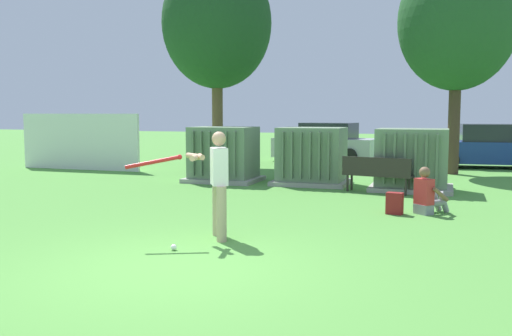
% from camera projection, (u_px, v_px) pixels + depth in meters
% --- Properties ---
extents(ground_plane, '(96.00, 96.00, 0.00)m').
position_uv_depth(ground_plane, '(173.00, 269.00, 7.34)').
color(ground_plane, '#51933D').
extents(fence_panel, '(4.80, 0.12, 2.00)m').
position_uv_depth(fence_panel, '(80.00, 142.00, 20.06)').
color(fence_panel, white).
rests_on(fence_panel, ground).
extents(transformer_west, '(2.10, 1.70, 1.62)m').
position_uv_depth(transformer_west, '(224.00, 155.00, 16.59)').
color(transformer_west, '#9E9B93').
rests_on(transformer_west, ground).
extents(transformer_mid_west, '(2.10, 1.70, 1.62)m').
position_uv_depth(transformer_mid_west, '(312.00, 157.00, 15.93)').
color(transformer_mid_west, '#9E9B93').
rests_on(transformer_mid_west, ground).
extents(transformer_mid_east, '(2.10, 1.70, 1.62)m').
position_uv_depth(transformer_mid_east, '(412.00, 160.00, 14.69)').
color(transformer_mid_east, '#9E9B93').
rests_on(transformer_mid_east, ground).
extents(park_bench, '(1.84, 0.79, 0.92)m').
position_uv_depth(park_bench, '(377.00, 172.00, 14.21)').
color(park_bench, '#2D2823').
rests_on(park_bench, ground).
extents(batter, '(1.49, 1.07, 1.74)m').
position_uv_depth(batter, '(216.00, 179.00, 9.02)').
color(batter, tan).
rests_on(batter, ground).
extents(sports_ball, '(0.09, 0.09, 0.09)m').
position_uv_depth(sports_ball, '(174.00, 247.00, 8.33)').
color(sports_ball, white).
rests_on(sports_ball, ground).
extents(seated_spectator, '(0.73, 0.75, 0.96)m').
position_uv_depth(seated_spectator, '(428.00, 195.00, 11.31)').
color(seated_spectator, gray).
rests_on(seated_spectator, ground).
extents(backpack, '(0.35, 0.30, 0.44)m').
position_uv_depth(backpack, '(395.00, 204.00, 11.28)').
color(backpack, maroon).
rests_on(backpack, ground).
extents(tree_left, '(4.05, 4.05, 7.73)m').
position_uv_depth(tree_left, '(217.00, 24.00, 20.67)').
color(tree_left, brown).
rests_on(tree_left, ground).
extents(tree_center_left, '(3.81, 3.81, 7.27)m').
position_uv_depth(tree_center_left, '(457.00, 21.00, 18.17)').
color(tree_center_left, '#4C3828').
rests_on(tree_center_left, ground).
extents(parked_car_leftmost, '(4.39, 2.33, 1.62)m').
position_uv_depth(parked_car_leftmost, '(326.00, 144.00, 23.24)').
color(parked_car_leftmost, '#B2B2B7').
rests_on(parked_car_leftmost, ground).
extents(parked_car_left_of_center, '(4.33, 2.19, 1.62)m').
position_uv_depth(parked_car_left_of_center, '(486.00, 147.00, 20.77)').
color(parked_car_left_of_center, navy).
rests_on(parked_car_left_of_center, ground).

